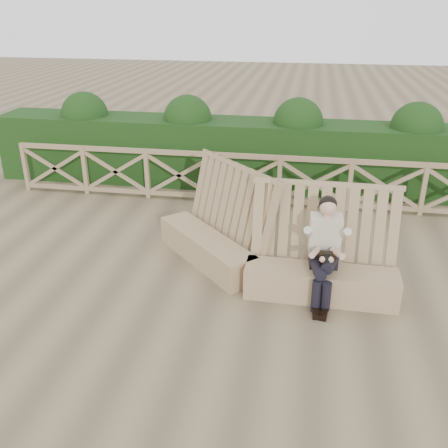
# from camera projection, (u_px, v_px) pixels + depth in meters

# --- Properties ---
(ground) EXTENTS (60.00, 60.00, 0.00)m
(ground) POSITION_uv_depth(u_px,v_px,m) (213.00, 288.00, 7.54)
(ground) COLOR brown
(ground) RESTS_ON ground
(bench) EXTENTS (3.88, 2.19, 1.60)m
(bench) POSITION_uv_depth(u_px,v_px,m) (262.00, 253.00, 7.72)
(bench) COLOR #8F7352
(bench) RESTS_ON ground
(woman) EXTENTS (0.47, 0.96, 1.54)m
(woman) POSITION_uv_depth(u_px,v_px,m) (325.00, 247.00, 7.02)
(woman) COLOR black
(woman) RESTS_ON ground
(guardrail) EXTENTS (10.10, 0.09, 1.10)m
(guardrail) POSITION_uv_depth(u_px,v_px,m) (245.00, 179.00, 10.46)
(guardrail) COLOR #846A4D
(guardrail) RESTS_ON ground
(hedge) EXTENTS (12.00, 1.20, 1.50)m
(hedge) POSITION_uv_depth(u_px,v_px,m) (252.00, 154.00, 11.46)
(hedge) COLOR black
(hedge) RESTS_ON ground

